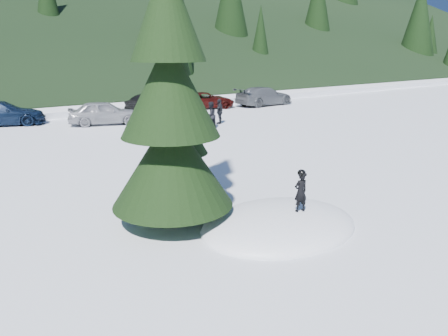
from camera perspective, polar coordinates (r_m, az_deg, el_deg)
ground at (r=11.84m, az=7.21°, el=-7.59°), size 200.00×200.00×0.00m
snow_mound at (r=11.84m, az=7.21°, el=-7.59°), size 4.48×3.52×0.96m
spruce_tall at (r=11.17m, az=-7.09°, el=8.69°), size 3.20×3.20×8.60m
spruce_short at (r=13.04m, az=-5.97°, el=4.29°), size 2.20×2.20×5.37m
child_skier at (r=11.48m, az=9.98°, el=-3.08°), size 0.42×0.30×1.06m
adult_0 at (r=25.65m, az=-1.77°, el=6.90°), size 0.86×0.72×1.58m
adult_1 at (r=27.28m, az=-0.58°, el=7.41°), size 0.96×0.86×1.56m
adult_2 at (r=24.96m, az=-7.55°, el=6.88°), size 1.01×1.36×1.88m
car_3 at (r=30.04m, az=-27.17°, el=6.38°), size 5.49×3.62×1.48m
car_4 at (r=28.05m, az=-15.36°, el=6.99°), size 4.64×3.01×1.47m
car_5 at (r=32.24m, az=-9.19°, el=8.31°), size 4.45×2.63×1.38m
car_6 at (r=34.46m, az=-2.40°, el=8.84°), size 4.92×3.22×1.26m
car_7 at (r=36.38m, az=5.26°, el=9.34°), size 5.33×2.42×1.51m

